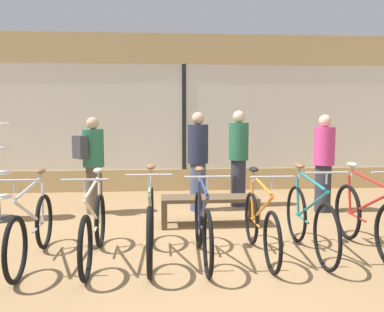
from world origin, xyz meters
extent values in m
plane|color=#99754C|center=(0.00, 0.00, 0.00)|extent=(24.00, 24.00, 0.00)
cube|color=tan|center=(0.00, 3.65, 0.23)|extent=(12.00, 0.08, 0.45)
cube|color=silver|center=(0.00, 3.65, 1.52)|extent=(12.00, 0.04, 2.15)
cube|color=tan|center=(0.00, 3.65, 2.90)|extent=(12.00, 0.08, 0.60)
cube|color=black|center=(0.00, 3.63, 1.52)|extent=(0.08, 0.02, 2.15)
torus|color=black|center=(-1.92, 0.05, 0.33)|extent=(0.05, 0.66, 0.66)
torus|color=black|center=(-1.92, -1.00, 0.33)|extent=(0.05, 0.66, 0.66)
cylinder|color=#BCBCC1|center=(-1.92, -0.51, 0.57)|extent=(0.03, 0.99, 0.51)
cylinder|color=#BCBCC1|center=(-1.92, 0.01, 0.57)|extent=(0.03, 0.11, 0.49)
cylinder|color=#BCBCC1|center=(-1.92, -0.48, 0.85)|extent=(0.03, 0.91, 0.10)
cylinder|color=#BCBCC1|center=(-1.92, -0.19, 0.33)|extent=(0.03, 0.48, 0.03)
cylinder|color=#B2B2B7|center=(-1.92, -0.03, 0.88)|extent=(0.02, 0.02, 0.14)
ellipsoid|color=brown|center=(-1.92, -0.03, 0.96)|extent=(0.11, 0.22, 0.06)
cylinder|color=#B2B2B7|center=(-1.92, -0.94, 0.94)|extent=(0.02, 0.02, 0.12)
cylinder|color=#ADADB2|center=(-1.92, -0.94, 1.00)|extent=(0.46, 0.02, 0.02)
torus|color=black|center=(-1.25, 0.06, 0.33)|extent=(0.05, 0.66, 0.66)
torus|color=black|center=(-1.25, -1.01, 0.33)|extent=(0.05, 0.66, 0.66)
cylinder|color=beige|center=(-1.25, -0.52, 0.57)|extent=(0.03, 1.00, 0.51)
cylinder|color=beige|center=(-1.25, 0.02, 0.57)|extent=(0.03, 0.11, 0.49)
cylinder|color=beige|center=(-1.25, -0.49, 0.84)|extent=(0.03, 0.93, 0.10)
cylinder|color=beige|center=(-1.25, -0.18, 0.33)|extent=(0.03, 0.48, 0.03)
cylinder|color=#B2B2B7|center=(-1.25, -0.02, 0.88)|extent=(0.02, 0.02, 0.14)
ellipsoid|color=#B2A893|center=(-1.25, -0.02, 0.96)|extent=(0.11, 0.22, 0.06)
cylinder|color=#B2B2B7|center=(-1.25, -0.95, 0.94)|extent=(0.02, 0.02, 0.12)
cylinder|color=#ADADB2|center=(-1.25, -0.95, 1.00)|extent=(0.46, 0.02, 0.02)
torus|color=black|center=(-0.62, 0.09, 0.36)|extent=(0.05, 0.73, 0.73)
torus|color=black|center=(-0.62, -0.98, 0.36)|extent=(0.05, 0.73, 0.73)
cylinder|color=gray|center=(-0.62, -0.48, 0.60)|extent=(0.03, 1.00, 0.51)
cylinder|color=gray|center=(-0.62, 0.05, 0.60)|extent=(0.03, 0.11, 0.49)
cylinder|color=gray|center=(-0.62, -0.45, 0.88)|extent=(0.03, 0.93, 0.10)
cylinder|color=gray|center=(-0.62, -0.15, 0.36)|extent=(0.03, 0.48, 0.03)
cylinder|color=#B2B2B7|center=(-0.62, 0.01, 0.91)|extent=(0.02, 0.02, 0.14)
ellipsoid|color=brown|center=(-0.62, 0.01, 0.99)|extent=(0.11, 0.22, 0.06)
cylinder|color=#B2B2B7|center=(-0.62, -0.92, 0.97)|extent=(0.02, 0.02, 0.12)
cylinder|color=#ADADB2|center=(-0.62, -0.92, 1.03)|extent=(0.46, 0.02, 0.02)
torus|color=black|center=(-0.04, -0.02, 0.34)|extent=(0.04, 0.69, 0.69)
torus|color=black|center=(-0.04, -1.01, 0.34)|extent=(0.04, 0.69, 0.69)
cylinder|color=navy|center=(-0.04, -0.56, 0.58)|extent=(0.03, 0.92, 0.51)
cylinder|color=navy|center=(-0.04, -0.06, 0.58)|extent=(0.03, 0.11, 0.49)
cylinder|color=navy|center=(-0.04, -0.53, 0.86)|extent=(0.03, 0.85, 0.10)
cylinder|color=navy|center=(-0.04, -0.25, 0.34)|extent=(0.03, 0.44, 0.03)
cylinder|color=#B2B2B7|center=(-0.04, -0.10, 0.89)|extent=(0.02, 0.02, 0.14)
ellipsoid|color=brown|center=(-0.04, -0.10, 0.97)|extent=(0.11, 0.22, 0.06)
cylinder|color=#B2B2B7|center=(-0.04, -0.95, 0.95)|extent=(0.02, 0.02, 0.12)
cylinder|color=#ADADB2|center=(-0.04, -0.95, 1.01)|extent=(0.46, 0.02, 0.02)
torus|color=black|center=(0.63, 0.04, 0.33)|extent=(0.04, 0.65, 0.65)
torus|color=black|center=(0.63, -0.96, 0.33)|extent=(0.04, 0.65, 0.65)
cylinder|color=orange|center=(0.63, -0.50, 0.57)|extent=(0.03, 0.93, 0.51)
cylinder|color=orange|center=(0.63, 0.00, 0.57)|extent=(0.03, 0.11, 0.49)
cylinder|color=orange|center=(0.63, -0.47, 0.84)|extent=(0.03, 0.86, 0.10)
cylinder|color=orange|center=(0.63, -0.19, 0.33)|extent=(0.03, 0.45, 0.03)
cylinder|color=#B2B2B7|center=(0.63, -0.04, 0.88)|extent=(0.02, 0.02, 0.14)
ellipsoid|color=black|center=(0.63, -0.04, 0.96)|extent=(0.11, 0.22, 0.06)
cylinder|color=#B2B2B7|center=(0.63, -0.90, 0.94)|extent=(0.02, 0.02, 0.12)
cylinder|color=#ADADB2|center=(0.63, -0.90, 1.00)|extent=(0.46, 0.02, 0.02)
torus|color=black|center=(1.22, 0.07, 0.36)|extent=(0.04, 0.72, 0.72)
torus|color=black|center=(1.22, -0.92, 0.36)|extent=(0.04, 0.72, 0.72)
cylinder|color=#1E7A7F|center=(1.22, -0.47, 0.60)|extent=(0.03, 0.93, 0.51)
cylinder|color=#1E7A7F|center=(1.22, 0.03, 0.60)|extent=(0.03, 0.11, 0.49)
cylinder|color=#1E7A7F|center=(1.22, -0.44, 0.87)|extent=(0.03, 0.85, 0.10)
cylinder|color=#1E7A7F|center=(1.22, -0.15, 0.36)|extent=(0.03, 0.45, 0.03)
cylinder|color=#B2B2B7|center=(1.22, -0.01, 0.91)|extent=(0.02, 0.02, 0.14)
ellipsoid|color=brown|center=(1.22, -0.01, 0.99)|extent=(0.11, 0.22, 0.06)
cylinder|color=#B2B2B7|center=(1.22, -0.86, 0.97)|extent=(0.02, 0.02, 0.12)
cylinder|color=#ADADB2|center=(1.22, -0.86, 1.03)|extent=(0.46, 0.02, 0.02)
torus|color=black|center=(1.92, 0.12, 0.36)|extent=(0.05, 0.72, 0.72)
cylinder|color=red|center=(1.92, -0.46, 0.60)|extent=(0.03, 1.01, 0.51)
cylinder|color=red|center=(1.92, 0.08, 0.60)|extent=(0.03, 0.11, 0.49)
cylinder|color=red|center=(1.92, -0.43, 0.87)|extent=(0.03, 0.94, 0.10)
cylinder|color=red|center=(1.92, -0.12, 0.36)|extent=(0.03, 0.49, 0.03)
cylinder|color=#B2B2B7|center=(1.92, 0.04, 0.91)|extent=(0.02, 0.02, 0.14)
ellipsoid|color=#B2A893|center=(1.92, 0.04, 0.99)|extent=(0.11, 0.22, 0.06)
cylinder|color=#333333|center=(-2.96, 1.48, 0.01)|extent=(0.48, 0.48, 0.03)
cube|color=brown|center=(0.21, 0.92, 0.40)|extent=(1.40, 0.44, 0.05)
cube|color=brown|center=(-0.45, 0.74, 0.19)|extent=(0.08, 0.08, 0.37)
cube|color=brown|center=(0.87, 0.74, 0.19)|extent=(0.08, 0.08, 0.37)
cube|color=brown|center=(-0.45, 1.10, 0.19)|extent=(0.08, 0.08, 0.37)
cube|color=brown|center=(0.87, 1.10, 0.19)|extent=(0.08, 0.08, 0.37)
cylinder|color=#424C6B|center=(0.12, 1.87, 0.40)|extent=(0.33, 0.33, 0.80)
cylinder|color=#23283D|center=(0.12, 1.87, 1.12)|extent=(0.43, 0.43, 0.63)
sphere|color=tan|center=(0.12, 1.87, 1.54)|extent=(0.21, 0.21, 0.21)
cylinder|color=brown|center=(-1.58, 1.81, 0.38)|extent=(0.37, 0.37, 0.76)
cylinder|color=#286647|center=(-1.58, 1.81, 1.06)|extent=(0.48, 0.48, 0.60)
sphere|color=tan|center=(-1.58, 1.81, 1.46)|extent=(0.20, 0.20, 0.20)
cube|color=#38383D|center=(-1.76, 1.65, 1.09)|extent=(0.26, 0.27, 0.36)
cylinder|color=#2D2D38|center=(2.17, 1.62, 0.39)|extent=(0.37, 0.37, 0.78)
cylinder|color=#D13D84|center=(2.17, 1.62, 1.09)|extent=(0.48, 0.48, 0.62)
sphere|color=beige|center=(2.17, 1.62, 1.50)|extent=(0.20, 0.20, 0.20)
cylinder|color=#2D2D38|center=(0.86, 2.15, 0.41)|extent=(0.31, 0.31, 0.81)
cylinder|color=#286647|center=(0.86, 2.15, 1.13)|extent=(0.40, 0.40, 0.64)
sphere|color=beige|center=(0.86, 2.15, 1.56)|extent=(0.21, 0.21, 0.21)
camera|label=1|loc=(-0.53, -5.14, 1.68)|focal=40.00mm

